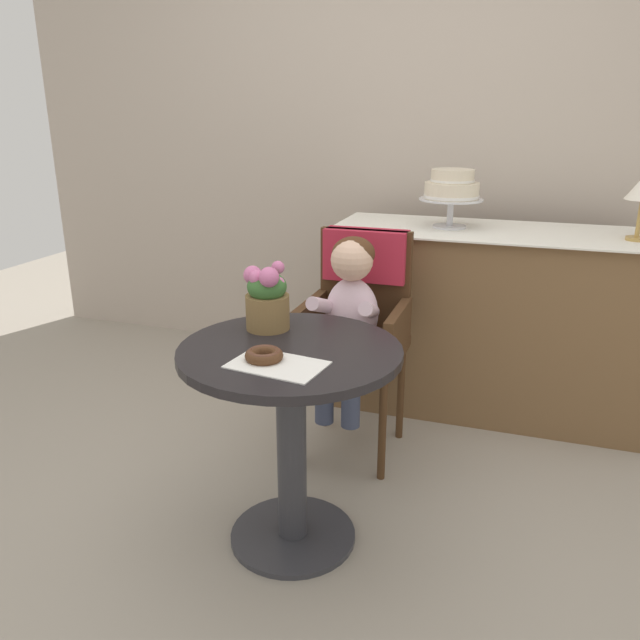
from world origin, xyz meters
name	(u,v)px	position (x,y,z in m)	size (l,w,h in m)	color
ground_plane	(293,537)	(0.00, 0.00, 0.00)	(8.00, 8.00, 0.00)	gray
back_wall	(410,126)	(0.00, 1.85, 1.35)	(4.80, 0.10, 2.70)	#B2A393
cafe_table	(291,408)	(0.00, 0.00, 0.51)	(0.72, 0.72, 0.72)	black
wicker_chair	(359,306)	(0.03, 0.74, 0.64)	(0.42, 0.45, 0.95)	#472D19
seated_child	(349,308)	(0.03, 0.59, 0.68)	(0.27, 0.32, 0.73)	silver
paper_napkin	(277,365)	(0.02, -0.15, 0.72)	(0.28, 0.18, 0.00)	white
donut_front	(264,355)	(-0.03, -0.13, 0.74)	(0.12, 0.12, 0.04)	#4C2D19
flower_vase	(267,297)	(-0.14, 0.14, 0.83)	(0.16, 0.16, 0.23)	brown
display_counter	(491,320)	(0.55, 1.30, 0.45)	(1.56, 0.62, 0.90)	brown
tiered_cake_stand	(452,189)	(0.32, 1.30, 1.08)	(0.30, 0.30, 0.27)	silver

